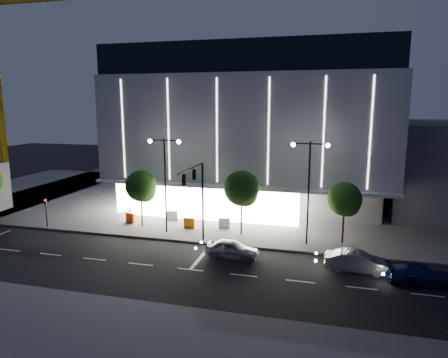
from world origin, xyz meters
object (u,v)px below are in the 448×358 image
object	(u,v)px
barrier_c	(189,223)
car_second	(357,262)
street_lamp_east	(309,178)
tree_left	(141,188)
street_lamp_west	(165,171)
tree_mid	(242,190)
tree_right	(345,201)
car_third	(422,275)
ped_signal_far	(46,210)
traffic_mast	(197,189)
car_lead	(232,249)
barrier_b	(172,216)
barrier_d	(224,223)
barrier_a	(130,218)

from	to	relation	value
barrier_c	car_second	bearing A→B (deg)	-20.49
street_lamp_east	tree_left	size ratio (longest dim) A/B	1.57
street_lamp_west	tree_left	xyz separation A→B (m)	(-2.97, 1.02, -1.92)
tree_mid	barrier_c	size ratio (longest dim) A/B	5.59
street_lamp_west	car_second	size ratio (longest dim) A/B	1.94
tree_right	car_third	xyz separation A→B (m)	(4.95, -6.86, -3.22)
ped_signal_far	car_third	world-z (taller)	ped_signal_far
street_lamp_east	car_second	xyz separation A→B (m)	(3.86, -4.75, -5.19)
traffic_mast	barrier_c	size ratio (longest dim) A/B	6.43
car_second	ped_signal_far	bearing A→B (deg)	86.78
street_lamp_east	tree_left	xyz separation A→B (m)	(-15.97, 1.02, -1.92)
traffic_mast	car_lead	xyz separation A→B (m)	(3.41, -1.78, -4.30)
tree_right	tree_mid	bearing A→B (deg)	180.00
tree_mid	tree_right	world-z (taller)	tree_mid
street_lamp_east	ped_signal_far	size ratio (longest dim) A/B	3.00
barrier_b	ped_signal_far	bearing A→B (deg)	-170.56
barrier_d	barrier_c	bearing A→B (deg)	-178.74
tree_left	tree_mid	size ratio (longest dim) A/B	0.93
car_third	barrier_b	world-z (taller)	car_third
ped_signal_far	tree_left	bearing A→B (deg)	15.61
tree_left	street_lamp_west	bearing A→B (deg)	-18.94
tree_mid	car_lead	world-z (taller)	tree_mid
street_lamp_west	barrier_a	size ratio (longest dim) A/B	8.18
car_lead	barrier_a	xyz separation A→B (m)	(-12.13, 6.23, -0.07)
ped_signal_far	barrier_a	world-z (taller)	ped_signal_far
tree_right	barrier_d	distance (m)	11.58
traffic_mast	car_second	size ratio (longest dim) A/B	1.53
traffic_mast	barrier_d	world-z (taller)	traffic_mast
barrier_a	car_third	bearing A→B (deg)	4.17
barrier_b	barrier_a	bearing A→B (deg)	-169.58
street_lamp_east	tree_right	world-z (taller)	street_lamp_east
tree_mid	barrier_a	bearing A→B (deg)	176.24
car_third	barrier_d	world-z (taller)	car_third
tree_mid	street_lamp_west	bearing A→B (deg)	-171.74
tree_left	barrier_d	distance (m)	8.78
car_lead	tree_right	bearing A→B (deg)	-52.23
tree_left	barrier_d	bearing A→B (deg)	10.20
ped_signal_far	barrier_b	bearing A→B (deg)	24.89
ped_signal_far	car_lead	world-z (taller)	ped_signal_far
barrier_b	car_third	bearing A→B (deg)	-38.92
traffic_mast	tree_left	distance (m)	7.95
tree_right	barrier_d	xyz separation A→B (m)	(-11.03, 1.44, -3.23)
traffic_mast	barrier_d	distance (m)	6.81
tree_mid	car_second	bearing A→B (deg)	-30.41
car_lead	barrier_b	bearing A→B (deg)	51.12
tree_left	barrier_b	xyz separation A→B (m)	(2.08, 2.63, -3.38)
tree_left	tree_right	bearing A→B (deg)	-0.00
street_lamp_east	tree_mid	xyz separation A→B (m)	(-5.97, 1.02, -1.62)
car_second	barrier_c	size ratio (longest dim) A/B	4.21
car_lead	barrier_c	bearing A→B (deg)	48.84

